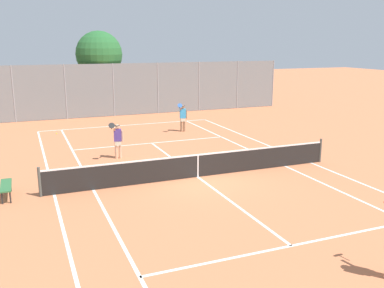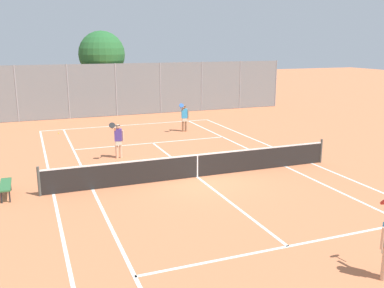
% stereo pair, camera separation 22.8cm
% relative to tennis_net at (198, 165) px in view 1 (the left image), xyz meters
% --- Properties ---
extents(ground_plane, '(120.00, 120.00, 0.00)m').
position_rel_tennis_net_xyz_m(ground_plane, '(0.00, 0.00, -0.51)').
color(ground_plane, '#C67047').
extents(court_line_markings, '(11.10, 23.90, 0.01)m').
position_rel_tennis_net_xyz_m(court_line_markings, '(0.00, 0.00, -0.51)').
color(court_line_markings, silver).
rests_on(court_line_markings, ground).
extents(tennis_net, '(12.00, 0.10, 1.07)m').
position_rel_tennis_net_xyz_m(tennis_net, '(0.00, 0.00, 0.00)').
color(tennis_net, '#474C47').
rests_on(tennis_net, ground).
extents(player_far_left, '(0.76, 0.72, 1.77)m').
position_rel_tennis_net_xyz_m(player_far_left, '(-2.32, 4.01, 0.42)').
color(player_far_left, '#D8A884').
rests_on(player_far_left, ground).
extents(player_far_right, '(0.76, 0.72, 1.77)m').
position_rel_tennis_net_xyz_m(player_far_right, '(2.65, 8.66, 0.42)').
color(player_far_right, '#936B4C').
rests_on(player_far_right, ground).
extents(loose_tennis_ball_0, '(0.07, 0.07, 0.07)m').
position_rel_tennis_net_xyz_m(loose_tennis_ball_0, '(-4.51, 10.72, -0.48)').
color(loose_tennis_ball_0, '#D1DB33').
rests_on(loose_tennis_ball_0, ground).
extents(loose_tennis_ball_1, '(0.07, 0.07, 0.07)m').
position_rel_tennis_net_xyz_m(loose_tennis_ball_1, '(-3.99, 1.56, -0.48)').
color(loose_tennis_ball_1, '#D1DB33').
rests_on(loose_tennis_ball_1, ground).
extents(courtside_bench, '(0.36, 1.50, 0.47)m').
position_rel_tennis_net_xyz_m(courtside_bench, '(-7.04, 0.37, -0.10)').
color(courtside_bench, '#2D6638').
rests_on(courtside_bench, ground).
extents(back_fence, '(26.95, 0.08, 3.80)m').
position_rel_tennis_net_xyz_m(back_fence, '(0.00, 15.80, 1.39)').
color(back_fence, gray).
rests_on(back_fence, ground).
extents(tree_behind_left, '(3.41, 3.41, 6.10)m').
position_rel_tennis_net_xyz_m(tree_behind_left, '(-0.67, 17.38, 3.81)').
color(tree_behind_left, brown).
rests_on(tree_behind_left, ground).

